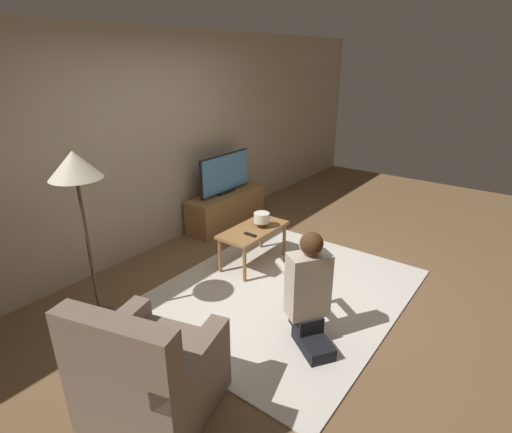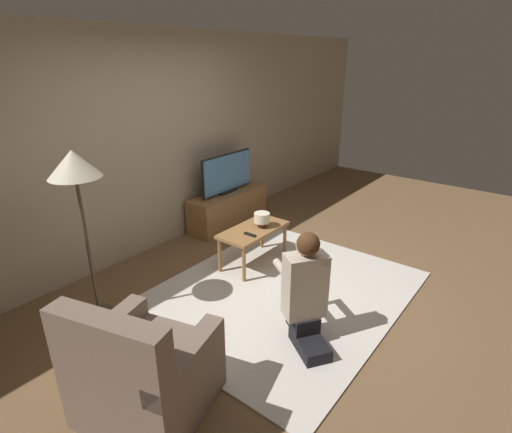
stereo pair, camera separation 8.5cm
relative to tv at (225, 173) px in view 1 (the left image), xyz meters
The scene contains 11 objects.
ground_plane 2.09m from the tv, 122.16° to the right, with size 10.00×10.00×0.00m, color brown.
wall_back 1.20m from the tv, 164.86° to the left, with size 10.00×0.06×2.60m.
rug 2.09m from the tv, 122.16° to the right, with size 2.68×2.22×0.02m.
tv_stand 0.52m from the tv, 90.00° to the right, with size 1.28×0.41×0.48m.
tv is the anchor object (origin of this frame).
coffee_table 1.32m from the tv, 124.99° to the right, with size 0.86×0.43×0.46m.
floor_lamp 2.54m from the tv, 168.22° to the right, with size 0.43×0.43×1.58m.
armchair 3.34m from the tv, 148.12° to the right, with size 0.94×0.96×0.93m.
person_kneeling 2.71m from the tv, 124.76° to the right, with size 0.63×0.76×1.00m.
table_lamp 1.27m from the tv, 120.20° to the right, with size 0.18×0.18×0.17m.
remote 1.47m from the tv, 128.62° to the right, with size 0.04×0.15×0.02m.
Camera 1 is at (-3.01, -1.90, 2.28)m, focal length 28.00 mm.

